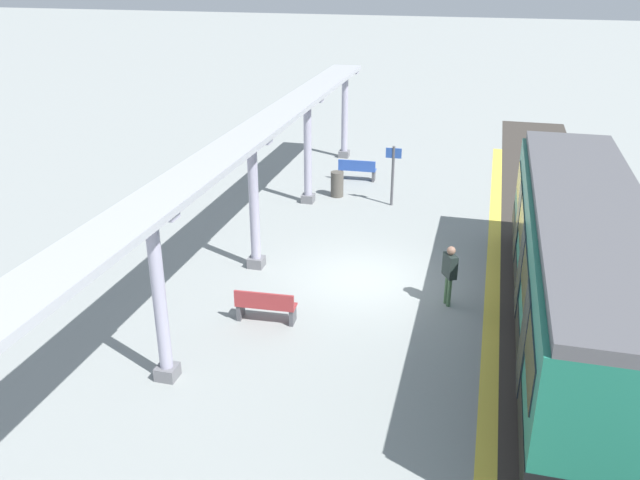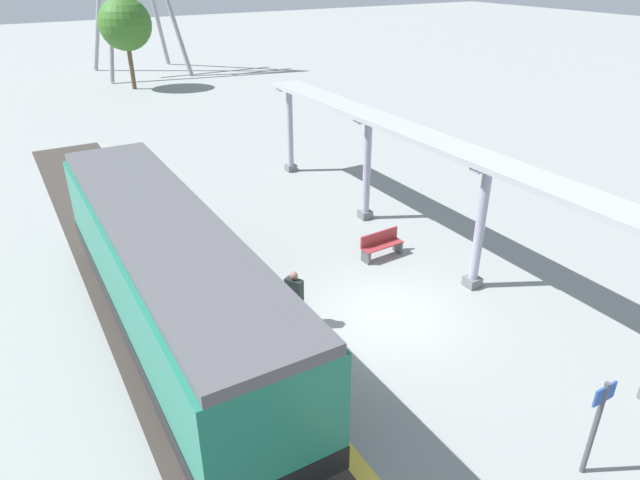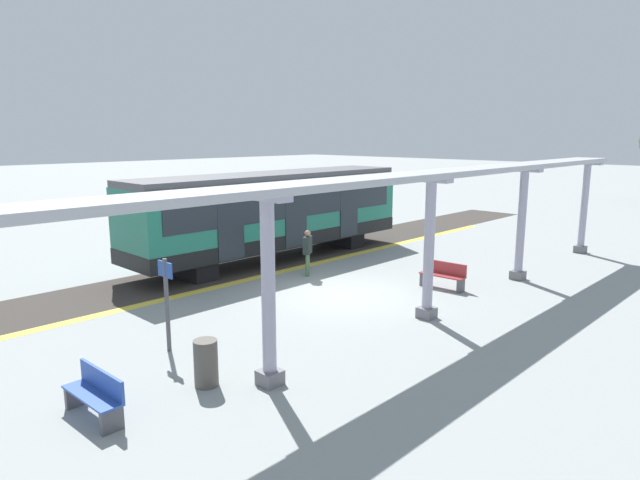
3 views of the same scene
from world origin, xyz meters
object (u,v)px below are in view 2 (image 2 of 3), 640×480
object	(u,v)px
train_near_carriage	(169,279)
canopy_pillar_fourth	(367,169)
bench_near_end	(381,244)
canopy_pillar_fifth	(290,130)
canopy_pillar_third	(480,228)
platform_info_sign	(597,420)
passenger_waiting_near_edge	(294,293)

from	to	relation	value
train_near_carriage	canopy_pillar_fourth	xyz separation A→B (m)	(8.51, 3.79, 0.12)
train_near_carriage	bench_near_end	distance (m)	7.43
canopy_pillar_fifth	canopy_pillar_third	bearing A→B (deg)	-90.00
canopy_pillar_fourth	platform_info_sign	world-z (taller)	canopy_pillar_fourth
canopy_pillar_third	canopy_pillar_fourth	distance (m)	5.71
canopy_pillar_third	passenger_waiting_near_edge	bearing A→B (deg)	170.63
canopy_pillar_third	passenger_waiting_near_edge	size ratio (longest dim) A/B	2.33
canopy_pillar_third	bench_near_end	distance (m)	3.53
canopy_pillar_fourth	passenger_waiting_near_edge	world-z (taller)	canopy_pillar_fourth
canopy_pillar_fifth	passenger_waiting_near_edge	xyz separation A→B (m)	(-5.57, -10.87, -0.92)
passenger_waiting_near_edge	platform_info_sign	bearing A→B (deg)	-70.19
canopy_pillar_third	canopy_pillar_fifth	distance (m)	11.79
train_near_carriage	canopy_pillar_third	xyz separation A→B (m)	(8.51, -1.92, 0.12)
train_near_carriage	passenger_waiting_near_edge	xyz separation A→B (m)	(2.94, -1.00, -0.79)
canopy_pillar_fifth	bench_near_end	xyz separation A→B (m)	(-1.28, -8.87, -1.51)
canopy_pillar_fifth	platform_info_sign	size ratio (longest dim) A/B	1.75
train_near_carriage	canopy_pillar_fifth	distance (m)	13.03
canopy_pillar_fourth	platform_info_sign	bearing A→B (deg)	-104.31
canopy_pillar_third	canopy_pillar_fourth	world-z (taller)	same
train_near_carriage	passenger_waiting_near_edge	distance (m)	3.21
canopy_pillar_fourth	passenger_waiting_near_edge	xyz separation A→B (m)	(-5.57, -4.79, -0.92)
canopy_pillar_fifth	platform_info_sign	bearing A→B (deg)	-99.57
train_near_carriage	canopy_pillar_third	world-z (taller)	canopy_pillar_third
canopy_pillar_fourth	platform_info_sign	size ratio (longest dim) A/B	1.75
canopy_pillar_fourth	passenger_waiting_near_edge	distance (m)	7.40
train_near_carriage	canopy_pillar_fourth	bearing A→B (deg)	23.99
canopy_pillar_third	canopy_pillar_fourth	xyz separation A→B (m)	(0.00, 5.71, 0.00)
passenger_waiting_near_edge	train_near_carriage	bearing A→B (deg)	161.15
platform_info_sign	passenger_waiting_near_edge	bearing A→B (deg)	109.81
canopy_pillar_fifth	platform_info_sign	xyz separation A→B (m)	(-3.02, -17.94, -0.62)
platform_info_sign	canopy_pillar_fourth	bearing A→B (deg)	75.69
canopy_pillar_fourth	bench_near_end	bearing A→B (deg)	-114.74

